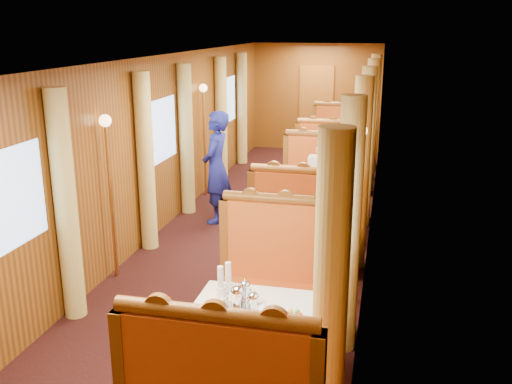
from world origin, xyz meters
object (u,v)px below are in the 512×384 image
(teapot_back, at_px, (245,292))
(rose_vase_mid, at_px, (313,175))
(banquette_mid_aft, at_px, (323,191))
(rose_vase_far, at_px, (340,131))
(banquette_mid_fwd, at_px, (304,236))
(tea_tray, at_px, (243,308))
(banquette_far_fwd, at_px, (332,168))
(passenger, at_px, (321,175))
(steward, at_px, (216,167))
(table_near, at_px, (259,347))
(fruit_plate, at_px, (293,317))
(banquette_far_aft, at_px, (342,146))
(teapot_right, at_px, (253,304))
(table_mid, at_px, (314,214))
(teapot_left, at_px, (238,300))
(banquette_near_aft, at_px, (282,288))
(table_far, at_px, (337,159))

(teapot_back, distance_m, rose_vase_mid, 3.41)
(banquette_mid_aft, height_order, rose_vase_far, banquette_mid_aft)
(banquette_mid_fwd, xyz_separation_m, tea_tray, (-0.11, -2.56, 0.33))
(banquette_far_fwd, bearing_deg, passenger, -90.00)
(banquette_mid_fwd, distance_m, steward, 2.17)
(banquette_mid_fwd, distance_m, banquette_far_fwd, 3.50)
(table_near, relative_size, passenger, 1.38)
(fruit_plate, bearing_deg, banquette_mid_aft, 93.68)
(banquette_mid_aft, xyz_separation_m, passenger, (-0.00, -0.27, 0.32))
(banquette_far_aft, bearing_deg, steward, -110.85)
(banquette_far_aft, bearing_deg, banquette_mid_fwd, -90.00)
(teapot_right, bearing_deg, banquette_far_aft, 103.75)
(teapot_right, height_order, rose_vase_far, rose_vase_far)
(banquette_far_aft, relative_size, rose_vase_far, 3.72)
(steward, relative_size, passenger, 2.23)
(banquette_mid_fwd, height_order, passenger, banquette_mid_fwd)
(banquette_mid_fwd, relative_size, rose_vase_far, 3.72)
(table_near, distance_m, banquette_far_aft, 8.01)
(table_mid, distance_m, fruit_plate, 3.68)
(table_mid, bearing_deg, banquette_mid_aft, 90.00)
(table_near, bearing_deg, teapot_left, -151.72)
(teapot_right, relative_size, rose_vase_mid, 0.43)
(teapot_back, distance_m, steward, 4.10)
(table_mid, distance_m, steward, 1.68)
(passenger, bearing_deg, fruit_plate, -86.09)
(fruit_plate, relative_size, rose_vase_far, 0.60)
(banquette_near_aft, height_order, teapot_left, banquette_near_aft)
(tea_tray, bearing_deg, fruit_plate, -10.39)
(table_near, xyz_separation_m, passenger, (-0.00, 4.24, 0.37))
(banquette_near_aft, bearing_deg, fruit_plate, -75.54)
(banquette_near_aft, relative_size, table_far, 1.28)
(rose_vase_far, bearing_deg, banquette_mid_aft, -90.90)
(banquette_mid_fwd, height_order, tea_tray, banquette_mid_fwd)
(banquette_far_fwd, distance_m, teapot_left, 6.08)
(table_mid, bearing_deg, banquette_near_aft, -90.00)
(banquette_far_fwd, distance_m, tea_tray, 6.07)
(banquette_far_fwd, relative_size, rose_vase_far, 3.72)
(table_mid, distance_m, rose_vase_far, 3.54)
(fruit_plate, bearing_deg, table_far, 92.40)
(table_mid, xyz_separation_m, teapot_left, (-0.15, -3.58, 0.45))
(teapot_right, height_order, fruit_plate, teapot_right)
(table_mid, bearing_deg, banquette_far_aft, 90.00)
(table_near, bearing_deg, banquette_mid_fwd, 90.00)
(banquette_near_aft, xyz_separation_m, teapot_left, (-0.15, -1.10, 0.40))
(teapot_left, relative_size, rose_vase_far, 0.52)
(banquette_far_fwd, bearing_deg, teapot_right, -90.23)
(banquette_mid_fwd, distance_m, teapot_right, 2.62)
(teapot_back, relative_size, fruit_plate, 0.70)
(fruit_plate, relative_size, rose_vase_mid, 0.60)
(banquette_mid_fwd, xyz_separation_m, banquette_far_fwd, (0.00, 3.50, 0.00))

